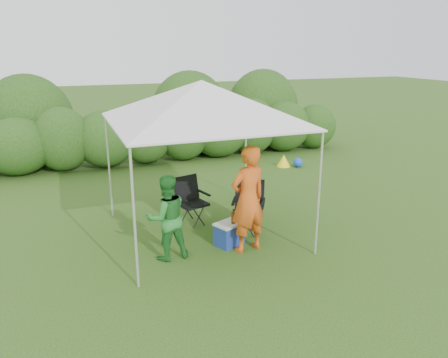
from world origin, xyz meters
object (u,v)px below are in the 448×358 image
object	(u,v)px
chair_right	(249,203)
chair_left	(190,197)
man	(248,199)
woman	(167,218)
canopy	(202,102)
cooler	(229,234)

from	to	relation	value
chair_right	chair_left	xyz separation A→B (m)	(-0.93, 0.77, -0.02)
man	woman	world-z (taller)	man
chair_left	woman	distance (m)	1.57
canopy	chair_left	bearing A→B (deg)	98.04
chair_right	man	xyz separation A→B (m)	(-0.37, -0.77, 0.38)
cooler	chair_left	bearing A→B (deg)	82.10
chair_right	woman	xyz separation A→B (m)	(-1.72, -0.58, 0.17)
chair_right	canopy	bearing A→B (deg)	-163.40
chair_right	cooler	world-z (taller)	chair_right
chair_left	woman	xyz separation A→B (m)	(-0.79, -1.34, 0.19)
man	canopy	bearing A→B (deg)	-76.77
woman	cooler	xyz separation A→B (m)	(1.14, 0.11, -0.51)
canopy	cooler	bearing A→B (deg)	-67.74
woman	cooler	size ratio (longest dim) A/B	2.42
chair_right	man	size ratio (longest dim) A/B	0.52
man	cooler	distance (m)	0.81
man	woman	distance (m)	1.38
canopy	chair_right	xyz separation A→B (m)	(0.85, -0.18, -1.91)
chair_right	man	distance (m)	0.94
man	woman	bearing A→B (deg)	-21.79
canopy	woman	distance (m)	2.09
canopy	cooler	distance (m)	2.36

